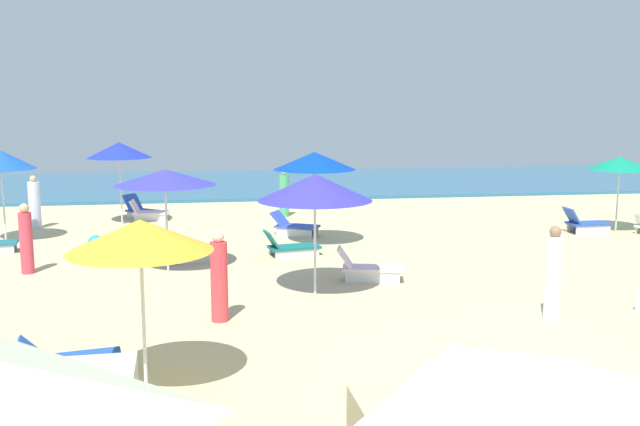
# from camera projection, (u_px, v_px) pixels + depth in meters

# --- Properties ---
(ground_plane) EXTENTS (60.00, 60.00, 0.00)m
(ground_plane) POSITION_uv_depth(u_px,v_px,m) (575.00, 422.00, 8.87)
(ground_plane) COLOR #D9C387
(ocean) EXTENTS (60.00, 10.59, 0.12)m
(ocean) POSITION_uv_depth(u_px,v_px,m) (310.00, 182.00, 32.99)
(ocean) COLOR #276286
(ocean) RESTS_ON ground_plane
(umbrella_1) EXTENTS (2.29, 2.29, 2.43)m
(umbrella_1) POSITION_uv_depth(u_px,v_px,m) (315.00, 187.00, 14.31)
(umbrella_1) COLOR silver
(umbrella_1) RESTS_ON ground_plane
(lounge_chair_1_0) EXTENTS (1.49, 0.85, 0.73)m
(lounge_chair_1_0) POSITION_uv_depth(u_px,v_px,m) (368.00, 268.00, 15.62)
(lounge_chair_1_0) COLOR silver
(lounge_chair_1_0) RESTS_ON ground_plane
(umbrella_2) EXTENTS (1.91, 1.91, 2.37)m
(umbrella_2) POSITION_uv_depth(u_px,v_px,m) (140.00, 236.00, 9.42)
(umbrella_2) COLOR silver
(umbrella_2) RESTS_ON ground_plane
(lounge_chair_2_0) EXTENTS (1.47, 0.85, 0.61)m
(lounge_chair_2_0) POSITION_uv_depth(u_px,v_px,m) (69.00, 361.00, 10.24)
(lounge_chair_2_0) COLOR silver
(lounge_chair_2_0) RESTS_ON ground_plane
(umbrella_3) EXTENTS (2.26, 2.26, 2.34)m
(umbrella_3) POSITION_uv_depth(u_px,v_px,m) (165.00, 177.00, 16.18)
(umbrella_3) COLOR silver
(umbrella_3) RESTS_ON ground_plane
(lounge_chair_3_0) EXTENTS (1.38, 0.98, 0.58)m
(lounge_chair_3_0) POSITION_uv_depth(u_px,v_px,m) (193.00, 252.00, 17.52)
(lounge_chair_3_0) COLOR silver
(lounge_chair_3_0) RESTS_ON ground_plane
(umbrella_4) EXTENTS (1.95, 1.95, 2.56)m
(umbrella_4) POSITION_uv_depth(u_px,v_px,m) (119.00, 150.00, 22.21)
(umbrella_4) COLOR silver
(umbrella_4) RESTS_ON ground_plane
(lounge_chair_4_0) EXTENTS (1.50, 1.39, 0.75)m
(lounge_chair_4_0) POSITION_uv_depth(u_px,v_px,m) (143.00, 210.00, 23.73)
(lounge_chair_4_0) COLOR silver
(lounge_chair_4_0) RESTS_ON ground_plane
(lounge_chair_4_1) EXTENTS (1.27, 0.74, 0.66)m
(lounge_chair_4_1) POSITION_uv_depth(u_px,v_px,m) (148.00, 212.00, 23.33)
(lounge_chair_4_1) COLOR silver
(lounge_chair_4_1) RESTS_ON ground_plane
(umbrella_5) EXTENTS (1.84, 1.84, 2.22)m
(umbrella_5) POSITION_uv_depth(u_px,v_px,m) (620.00, 163.00, 21.04)
(umbrella_5) COLOR silver
(umbrella_5) RESTS_ON ground_plane
(lounge_chair_5_0) EXTENTS (1.33, 0.67, 0.77)m
(lounge_chair_5_0) POSITION_uv_depth(u_px,v_px,m) (585.00, 223.00, 21.07)
(lounge_chair_5_0) COLOR silver
(lounge_chair_5_0) RESTS_ON ground_plane
(umbrella_7) EXTENTS (1.84, 1.84, 2.52)m
(umbrella_7) POSITION_uv_depth(u_px,v_px,m) (0.00, 160.00, 19.46)
(umbrella_7) COLOR silver
(umbrella_7) RESTS_ON ground_plane
(umbrella_8) EXTENTS (2.17, 2.17, 2.51)m
(umbrella_8) POSITION_uv_depth(u_px,v_px,m) (314.00, 161.00, 19.02)
(umbrella_8) COLOR silver
(umbrella_8) RESTS_ON ground_plane
(lounge_chair_8_0) EXTENTS (1.48, 1.18, 0.67)m
(lounge_chair_8_0) POSITION_uv_depth(u_px,v_px,m) (294.00, 226.00, 20.75)
(lounge_chair_8_0) COLOR silver
(lounge_chair_8_0) RESTS_ON ground_plane
(lounge_chair_8_1) EXTENTS (1.47, 0.84, 0.66)m
(lounge_chair_8_1) POSITION_uv_depth(u_px,v_px,m) (290.00, 247.00, 18.12)
(lounge_chair_8_1) COLOR silver
(lounge_chair_8_1) RESTS_ON ground_plane
(beachgoer_0) EXTENTS (0.39, 0.39, 1.60)m
(beachgoer_0) POSITION_uv_depth(u_px,v_px,m) (26.00, 240.00, 16.21)
(beachgoer_0) COLOR #D73D4E
(beachgoer_0) RESTS_ON ground_plane
(beachgoer_1) EXTENTS (0.45, 0.45, 1.61)m
(beachgoer_1) POSITION_uv_depth(u_px,v_px,m) (35.00, 204.00, 21.73)
(beachgoer_1) COLOR white
(beachgoer_1) RESTS_ON ground_plane
(beachgoer_2) EXTENTS (0.40, 0.40, 1.70)m
(beachgoer_2) POSITION_uv_depth(u_px,v_px,m) (553.00, 275.00, 12.86)
(beachgoer_2) COLOR white
(beachgoer_2) RESTS_ON ground_plane
(beachgoer_3) EXTENTS (0.34, 0.34, 1.63)m
(beachgoer_3) POSITION_uv_depth(u_px,v_px,m) (219.00, 279.00, 12.75)
(beachgoer_3) COLOR #EE3D45
(beachgoer_3) RESTS_ON ground_plane
(beachgoer_4) EXTENTS (0.43, 0.43, 1.59)m
(beachgoer_4) POSITION_uv_depth(u_px,v_px,m) (284.00, 194.00, 23.91)
(beachgoer_4) COLOR #44A56A
(beachgoer_4) RESTS_ON ground_plane
(beach_ball_1) EXTENTS (0.38, 0.38, 0.38)m
(beach_ball_1) POSITION_uv_depth(u_px,v_px,m) (95.00, 242.00, 18.81)
(beach_ball_1) COLOR #2795D4
(beach_ball_1) RESTS_ON ground_plane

